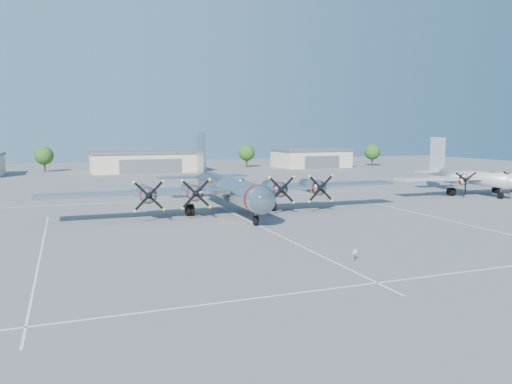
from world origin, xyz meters
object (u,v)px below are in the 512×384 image
object	(u,v)px
tree_west	(44,156)
tree_far_east	(372,152)
tree_east	(247,153)
twin_engine_east	(469,194)
hangar_east	(311,158)
hangar_center	(147,161)
info_placard	(355,253)
main_bomber_b29	(227,211)

from	to	relation	value
tree_west	tree_far_east	world-z (taller)	same
tree_east	tree_far_east	size ratio (longest dim) A/B	1.00
tree_east	tree_west	bearing A→B (deg)	177.92
tree_far_east	twin_engine_east	world-z (taller)	tree_far_east
hangar_east	hangar_center	bearing A→B (deg)	-180.00
twin_engine_east	info_placard	distance (m)	51.74
tree_east	hangar_east	bearing A→B (deg)	-18.54
tree_east	twin_engine_east	size ratio (longest dim) A/B	0.22
hangar_east	tree_far_east	xyz separation A→B (m)	(20.00, -1.96, 1.51)
tree_west	tree_east	xyz separation A→B (m)	(55.00, -2.00, 0.00)
info_placard	tree_far_east	bearing A→B (deg)	35.67
hangar_east	main_bomber_b29	xyz separation A→B (m)	(-48.19, -70.38, -2.71)
hangar_center	tree_far_east	distance (m)	68.05
main_bomber_b29	twin_engine_east	distance (m)	43.55
tree_west	twin_engine_east	world-z (taller)	tree_west
hangar_center	twin_engine_east	bearing A→B (deg)	-57.27
hangar_center	tree_far_east	bearing A→B (deg)	-1.65
info_placard	hangar_center	bearing A→B (deg)	71.23
tree_west	tree_far_east	xyz separation A→B (m)	(93.00, -10.00, 0.00)
tree_west	hangar_center	bearing A→B (deg)	-17.82
hangar_center	tree_west	xyz separation A→B (m)	(-25.00, 8.04, 1.51)
twin_engine_east	hangar_center	bearing A→B (deg)	125.18
info_placard	main_bomber_b29	bearing A→B (deg)	74.23
tree_west	main_bomber_b29	bearing A→B (deg)	-72.44
hangar_east	tree_far_east	world-z (taller)	tree_far_east
hangar_east	twin_engine_east	xyz separation A→B (m)	(-4.75, -67.30, -2.71)
hangar_center	info_placard	xyz separation A→B (m)	(1.78, -98.24, -2.08)
tree_west	hangar_east	bearing A→B (deg)	-6.28
hangar_center	hangar_east	bearing A→B (deg)	0.00
tree_east	tree_far_east	xyz separation A→B (m)	(38.00, -8.00, 0.00)
tree_west	twin_engine_east	xyz separation A→B (m)	(68.25, -75.33, -4.22)
hangar_east	tree_east	xyz separation A→B (m)	(-18.00, 6.04, 1.51)
twin_engine_east	tree_east	bearing A→B (deg)	102.69
tree_east	hangar_center	bearing A→B (deg)	-168.62
hangar_center	hangar_east	distance (m)	48.00
hangar_center	tree_east	world-z (taller)	tree_east
tree_west	twin_engine_east	bearing A→B (deg)	-47.82
hangar_east	tree_east	distance (m)	19.04
hangar_center	twin_engine_east	distance (m)	80.04
tree_east	twin_engine_east	world-z (taller)	tree_east
hangar_east	twin_engine_east	size ratio (longest dim) A/B	0.70
main_bomber_b29	info_placard	world-z (taller)	main_bomber_b29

